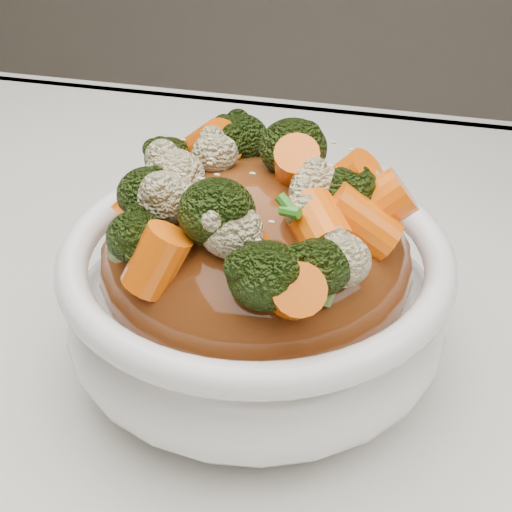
% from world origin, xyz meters
% --- Properties ---
extents(tablecloth, '(1.20, 0.80, 0.04)m').
position_xyz_m(tablecloth, '(0.00, 0.00, 0.73)').
color(tablecloth, silver).
rests_on(tablecloth, dining_table).
extents(bowl, '(0.24, 0.24, 0.08)m').
position_xyz_m(bowl, '(-0.03, 0.04, 0.79)').
color(bowl, white).
rests_on(bowl, tablecloth).
extents(sauce_base, '(0.19, 0.19, 0.09)m').
position_xyz_m(sauce_base, '(-0.03, 0.04, 0.82)').
color(sauce_base, '#662F11').
rests_on(sauce_base, bowl).
extents(carrots, '(0.19, 0.19, 0.05)m').
position_xyz_m(carrots, '(-0.03, 0.04, 0.88)').
color(carrots, '#FF6608').
rests_on(carrots, sauce_base).
extents(broccoli, '(0.19, 0.19, 0.04)m').
position_xyz_m(broccoli, '(-0.03, 0.04, 0.88)').
color(broccoli, black).
rests_on(broccoli, sauce_base).
extents(cauliflower, '(0.19, 0.19, 0.03)m').
position_xyz_m(cauliflower, '(-0.03, 0.04, 0.88)').
color(cauliflower, beige).
rests_on(cauliflower, sauce_base).
extents(scallions, '(0.14, 0.14, 0.02)m').
position_xyz_m(scallions, '(-0.03, 0.04, 0.88)').
color(scallions, '#2E821E').
rests_on(scallions, sauce_base).
extents(sesame_seeds, '(0.17, 0.17, 0.01)m').
position_xyz_m(sesame_seeds, '(-0.03, 0.04, 0.88)').
color(sesame_seeds, beige).
rests_on(sesame_seeds, sauce_base).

